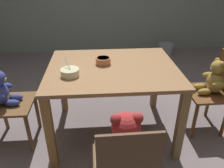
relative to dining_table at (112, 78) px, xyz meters
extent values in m
cube|color=slate|center=(0.00, 0.00, -0.65)|extent=(5.20, 5.20, 0.04)
cube|color=olive|center=(0.00, 0.00, 0.10)|extent=(1.19, 0.95, 0.03)
cube|color=olive|center=(-0.55, -0.43, -0.27)|extent=(0.07, 0.07, 0.71)
cube|color=olive|center=(0.55, -0.43, -0.27)|extent=(0.07, 0.07, 0.71)
cube|color=brown|center=(-0.55, 0.43, -0.27)|extent=(0.07, 0.07, 0.71)
cube|color=#88603E|center=(0.55, 0.43, -0.27)|extent=(0.07, 0.07, 0.71)
cube|color=brown|center=(-0.96, -0.06, -0.21)|extent=(0.40, 0.41, 0.02)
cylinder|color=brown|center=(-0.79, -0.23, -0.42)|extent=(0.04, 0.04, 0.41)
cylinder|color=brown|center=(-0.79, 0.12, -0.42)|extent=(0.04, 0.04, 0.41)
cylinder|color=brown|center=(-1.13, 0.12, -0.42)|extent=(0.04, 0.04, 0.41)
ellipsoid|color=#37428A|center=(-1.03, -0.06, -0.09)|extent=(0.15, 0.18, 0.21)
ellipsoid|color=#D4BD8B|center=(-0.98, -0.06, -0.10)|extent=(0.05, 0.10, 0.12)
ellipsoid|color=#D4BD8B|center=(-0.97, -0.06, 0.05)|extent=(0.05, 0.06, 0.04)
ellipsoid|color=#37428A|center=(-1.01, 0.04, -0.07)|extent=(0.12, 0.06, 0.06)
ellipsoid|color=#37428A|center=(-0.92, -0.11, -0.17)|extent=(0.14, 0.06, 0.06)
ellipsoid|color=#37428A|center=(-0.92, -0.01, -0.17)|extent=(0.14, 0.06, 0.06)
cube|color=brown|center=(0.96, 0.00, -0.21)|extent=(0.38, 0.41, 0.02)
cylinder|color=brown|center=(0.80, 0.18, -0.42)|extent=(0.04, 0.04, 0.41)
cylinder|color=brown|center=(0.80, -0.17, -0.42)|extent=(0.04, 0.04, 0.41)
cylinder|color=brown|center=(1.12, 0.18, -0.42)|extent=(0.04, 0.04, 0.41)
ellipsoid|color=olive|center=(1.02, 0.00, -0.09)|extent=(0.16, 0.19, 0.22)
ellipsoid|color=#D6BC89|center=(0.97, 0.00, -0.10)|extent=(0.06, 0.11, 0.13)
sphere|color=olive|center=(1.01, 0.00, 0.07)|extent=(0.14, 0.14, 0.14)
ellipsoid|color=#D6BC89|center=(0.97, 0.00, 0.06)|extent=(0.05, 0.05, 0.04)
sphere|color=olive|center=(1.02, 0.05, 0.12)|extent=(0.05, 0.05, 0.05)
sphere|color=olive|center=(1.03, -0.04, 0.12)|extent=(0.05, 0.05, 0.05)
ellipsoid|color=olive|center=(1.00, 0.11, -0.06)|extent=(0.13, 0.06, 0.06)
ellipsoid|color=olive|center=(1.00, -0.11, -0.06)|extent=(0.13, 0.06, 0.06)
ellipsoid|color=olive|center=(0.91, 0.06, -0.16)|extent=(0.14, 0.07, 0.07)
ellipsoid|color=olive|center=(0.91, -0.05, -0.16)|extent=(0.14, 0.07, 0.07)
cube|color=brown|center=(0.00, -0.84, -0.21)|extent=(0.39, 0.41, 0.02)
cube|color=brown|center=(0.01, -1.04, 0.01)|extent=(0.35, 0.02, 0.41)
cylinder|color=brown|center=(0.16, -0.67, -0.42)|extent=(0.04, 0.04, 0.41)
cylinder|color=brown|center=(-0.16, -0.67, -0.42)|extent=(0.04, 0.04, 0.41)
cube|color=tan|center=(0.00, -0.84, -0.18)|extent=(0.36, 0.38, 0.04)
ellipsoid|color=#A92C2D|center=(0.01, -0.91, -0.04)|extent=(0.22, 0.19, 0.25)
ellipsoid|color=beige|center=(0.00, -0.86, -0.05)|extent=(0.12, 0.07, 0.15)
sphere|color=#A92C2D|center=(0.01, -0.90, 0.15)|extent=(0.17, 0.17, 0.17)
ellipsoid|color=beige|center=(0.00, -0.84, 0.14)|extent=(0.07, 0.06, 0.05)
sphere|color=#A92C2D|center=(0.07, -0.91, 0.21)|extent=(0.06, 0.06, 0.06)
sphere|color=#A92C2D|center=(-0.05, -0.92, 0.21)|extent=(0.06, 0.06, 0.06)
ellipsoid|color=#A92C2D|center=(0.13, -0.89, -0.01)|extent=(0.07, 0.14, 0.07)
ellipsoid|color=#A92C2D|center=(-0.12, -0.89, -0.01)|extent=(0.07, 0.14, 0.07)
ellipsoid|color=#A92C2D|center=(0.06, -0.78, -0.13)|extent=(0.08, 0.16, 0.08)
ellipsoid|color=#A92C2D|center=(-0.06, -0.79, -0.13)|extent=(0.08, 0.16, 0.08)
cylinder|color=beige|center=(-0.37, -0.16, 0.15)|extent=(0.16, 0.16, 0.06)
cylinder|color=beige|center=(-0.37, -0.16, 0.12)|extent=(0.09, 0.09, 0.01)
cylinder|color=#C6BD8C|center=(-0.37, -0.16, 0.17)|extent=(0.13, 0.13, 0.01)
cylinder|color=#BCBCC1|center=(-0.39, -0.13, 0.21)|extent=(0.06, 0.10, 0.08)
ellipsoid|color=#BCBCC1|center=(-0.36, -0.17, 0.17)|extent=(0.03, 0.04, 0.01)
cylinder|color=#BA6F46|center=(-0.08, 0.07, 0.15)|extent=(0.14, 0.14, 0.06)
cylinder|color=#BA6F46|center=(-0.08, 0.07, 0.12)|extent=(0.08, 0.08, 0.01)
cylinder|color=beige|center=(-0.08, 0.07, 0.17)|extent=(0.12, 0.12, 0.01)
cylinder|color=#93969B|center=(1.20, 2.15, -0.51)|extent=(0.28, 0.28, 0.23)
camera|label=1|loc=(-0.15, -1.87, 0.95)|focal=35.81mm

